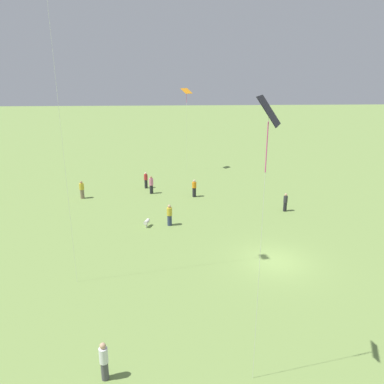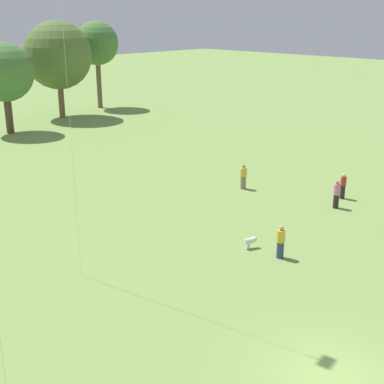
# 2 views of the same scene
# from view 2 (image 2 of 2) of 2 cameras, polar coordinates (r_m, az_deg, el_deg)

# --- Properties ---
(ground_plane) EXTENTS (240.00, 240.00, 0.00)m
(ground_plane) POSITION_cam_2_polar(r_m,az_deg,el_deg) (19.25, 14.57, -18.65)
(ground_plane) COLOR #7A994C
(tree_4) EXTENTS (5.68, 5.68, 8.83)m
(tree_4) POSITION_cam_2_polar(r_m,az_deg,el_deg) (55.96, -19.40, 11.92)
(tree_4) COLOR brown
(tree_4) RESTS_ON ground_plane
(tree_5) EXTENTS (7.51, 7.51, 10.73)m
(tree_5) POSITION_cam_2_polar(r_m,az_deg,el_deg) (62.97, -14.12, 13.96)
(tree_5) COLOR brown
(tree_5) RESTS_ON ground_plane
(tree_6) EXTENTS (5.30, 5.30, 10.56)m
(tree_6) POSITION_cam_2_polar(r_m,az_deg,el_deg) (68.89, -10.11, 15.31)
(tree_6) COLOR brown
(tree_6) RESTS_ON ground_plane
(person_1) EXTENTS (0.46, 0.46, 1.70)m
(person_1) POSITION_cam_2_polar(r_m,az_deg,el_deg) (26.54, 9.44, -5.28)
(person_1) COLOR #333D5B
(person_1) RESTS_ON ground_plane
(person_2) EXTENTS (0.52, 0.52, 1.70)m
(person_2) POSITION_cam_2_polar(r_m,az_deg,el_deg) (35.80, 15.81, 0.62)
(person_2) COLOR #232328
(person_2) RESTS_ON ground_plane
(person_5) EXTENTS (0.57, 0.57, 1.78)m
(person_5) POSITION_cam_2_polar(r_m,az_deg,el_deg) (33.94, 15.17, -0.24)
(person_5) COLOR #232328
(person_5) RESTS_ON ground_plane
(person_7) EXTENTS (0.62, 0.62, 1.71)m
(person_7) POSITION_cam_2_polar(r_m,az_deg,el_deg) (36.56, 5.50, 1.61)
(person_7) COLOR #847056
(person_7) RESTS_ON ground_plane
(dog_0) EXTENTS (0.73, 0.48, 0.59)m
(dog_0) POSITION_cam_2_polar(r_m,az_deg,el_deg) (27.54, 6.23, -5.19)
(dog_0) COLOR silver
(dog_0) RESTS_ON ground_plane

